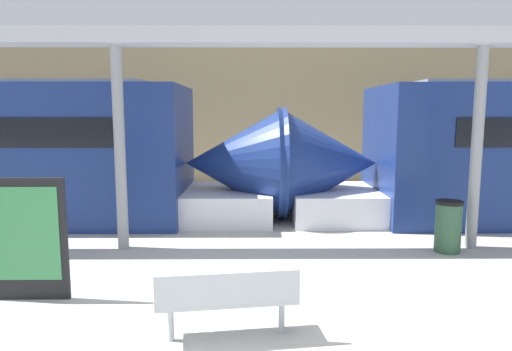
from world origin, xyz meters
name	(u,v)px	position (x,y,z in m)	size (l,w,h in m)	color
ground_plane	(220,349)	(0.00, 0.00, 0.00)	(60.00, 60.00, 0.00)	#B2AFA8
station_wall	(243,112)	(0.00, 11.67, 2.50)	(56.00, 0.20, 5.00)	tan
bench_near	(227,297)	(0.07, 0.20, 0.50)	(1.59, 0.65, 0.81)	#ADB2B7
trash_bin	(448,226)	(3.86, 3.41, 0.47)	(0.47, 0.47, 0.93)	#2D5138
poster_board	(24,239)	(-2.68, 1.33, 0.83)	(1.15, 0.07, 1.65)	black
support_column_near	(120,150)	(-2.05, 3.66, 1.83)	(0.20, 0.20, 3.66)	gray
support_column_far	(477,149)	(4.40, 3.66, 1.83)	(0.20, 0.20, 3.66)	gray
canopy_beam	(115,37)	(-2.05, 3.66, 3.80)	(28.00, 0.60, 0.28)	#B7B7BC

